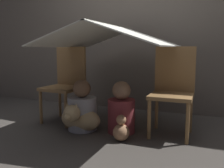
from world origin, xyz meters
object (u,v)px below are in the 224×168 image
object	(u,v)px
chair_left	(66,81)
person_front	(82,109)
dog	(79,118)
chair_right	(173,87)
person_second	(121,111)

from	to	relation	value
chair_left	person_front	xyz separation A→B (m)	(0.36, -0.25, -0.26)
person_front	dog	world-z (taller)	person_front
chair_right	person_front	distance (m)	0.99
person_front	person_second	distance (m)	0.43
chair_right	person_second	size ratio (longest dim) A/B	1.65
person_second	chair_right	bearing A→B (deg)	19.71
chair_left	chair_right	bearing A→B (deg)	3.66
person_second	dog	world-z (taller)	person_second
person_second	person_front	bearing A→B (deg)	-170.23
person_front	dog	distance (m)	0.11
chair_right	dog	distance (m)	1.03
person_front	dog	bearing A→B (deg)	-85.73
person_front	person_second	world-z (taller)	person_front
chair_left	person_front	world-z (taller)	chair_left
chair_right	dog	bearing A→B (deg)	-160.31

